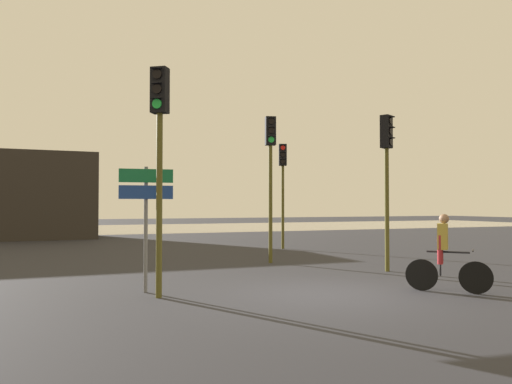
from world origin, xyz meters
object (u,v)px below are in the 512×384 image
Objects in this scene: traffic_light_near_right at (387,162)px; traffic_light_far_right at (283,176)px; cyclist at (445,252)px; traffic_light_center at (270,161)px; traffic_light_near_left at (159,137)px; direction_sign_post at (146,206)px.

traffic_light_far_right is at bearing -122.13° from traffic_light_near_right.
traffic_light_center is at bearing -123.37° from cyclist.
traffic_light_near_left is 11.40m from traffic_light_far_right.
traffic_light_center is 6.74m from cyclist.
direction_sign_post is at bearing -65.91° from cyclist.
traffic_light_near_left reaches higher than traffic_light_far_right.
traffic_light_far_right is 10.95m from cyclist.
direction_sign_post is at bearing -21.72° from traffic_light_near_right.
traffic_light_center is 6.17m from direction_sign_post.
traffic_light_near_left is 1.03× the size of traffic_light_far_right.
cyclist is (5.78, -2.24, -0.97)m from direction_sign_post.
direction_sign_post is (-4.54, -3.94, -1.39)m from traffic_light_center.
traffic_light_center is 6.37m from traffic_light_near_left.
traffic_light_center reaches higher than traffic_light_near_right.
traffic_light_center is at bearing -84.28° from traffic_light_near_right.
traffic_light_near_right is 0.93× the size of traffic_light_center.
traffic_light_center is at bearing -99.03° from traffic_light_near_left.
direction_sign_post reaches higher than cyclist.
traffic_light_center is 1.05× the size of traffic_light_far_right.
traffic_light_far_right is at bearing -106.83° from traffic_light_center.
traffic_light_far_right is at bearing -141.54° from cyclist.
traffic_light_near_right is 0.95× the size of traffic_light_near_left.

